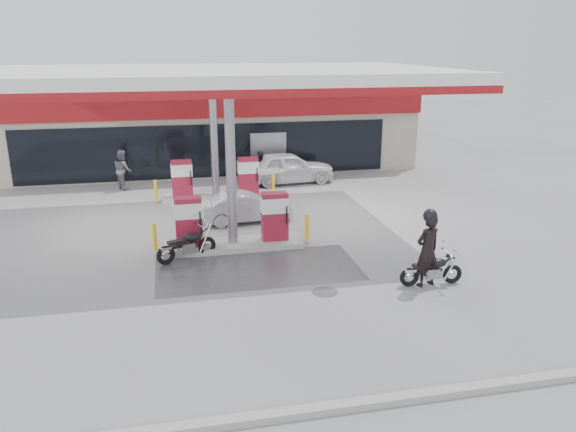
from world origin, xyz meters
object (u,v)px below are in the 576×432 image
Objects in this scene: pump_island_near at (233,227)px; attendant at (123,170)px; hatchback_silver at (245,207)px; biker_walking at (261,169)px; parked_motorcycle at (188,246)px; biker_main at (428,250)px; pump_island_far at (216,184)px; parked_car_left at (117,162)px; sedan_white at (288,167)px; parked_car_right at (350,155)px; main_motorcycle at (432,271)px.

attendant is (-3.98, 8.80, 0.20)m from pump_island_near.
biker_walking is (1.52, 5.50, 0.22)m from hatchback_silver.
parked_motorcycle is 9.76m from biker_walking.
biker_main is at bearing -104.30° from biker_walking.
biker_main is at bearing -51.15° from parked_motorcycle.
hatchback_silver is (0.80, -3.30, -0.15)m from pump_island_far.
parked_car_left is (-0.52, 3.20, -0.29)m from attendant.
sedan_white is at bearing 32.66° from pump_island_far.
hatchback_silver is 11.75m from parked_car_right.
biker_main reaches higher than biker_walking.
attendant reaches higher than pump_island_far.
attendant is 3.25m from parked_car_left.
sedan_white reaches higher than parked_car_right.
pump_island_near is 1.71m from parked_motorcycle.
pump_island_far is 9.99m from parked_car_right.
parked_motorcycle reaches higher than parked_car_right.
attendant is at bearing 148.70° from biker_walking.
pump_island_near is at bearing -90.00° from pump_island_far.
pump_island_far is at bearing -149.38° from attendant.
parked_car_right is at bearing 8.00° from biker_walking.
parked_car_right is at bearing -43.02° from hatchback_silver.
parked_car_right is (7.99, 12.00, -0.21)m from pump_island_near.
biker_walking is at bearing -140.10° from parked_car_left.
parked_motorcycle is 10.50m from sedan_white.
attendant is 1.16× the size of biker_walking.
parked_car_right reaches higher than main_motorcycle.
attendant is (-8.83, 12.95, -0.13)m from biker_main.
parked_car_left is at bearing 61.36° from sedan_white.
pump_island_far is 4.36m from sedan_white.
hatchback_silver reaches higher than main_motorcycle.
attendant is (-2.48, 9.58, 0.45)m from parked_motorcycle.
parked_car_left is at bearing 110.56° from pump_island_near.
parked_car_right is at bearing 36.92° from pump_island_far.
pump_island_far reaches higher than main_motorcycle.
pump_island_far is at bearing 54.37° from parked_motorcycle.
hatchback_silver is (0.80, 2.70, -0.15)m from pump_island_near.
biker_main is (-0.19, 0.01, 0.62)m from main_motorcycle.
biker_main is 15.68m from attendant.
main_motorcycle is at bearing -153.60° from hatchback_silver.
pump_island_near reaches higher than parked_car_left.
pump_island_near is at bearing 4.30° from parked_motorcycle.
hatchback_silver is at bearing 33.39° from parked_motorcycle.
pump_island_near is 3.28× the size of biker_walking.
parked_motorcycle is at bearing -45.61° from biker_main.
main_motorcycle is at bearing -170.43° from parked_car_left.
sedan_white is at bearing 66.27° from pump_island_near.
biker_main reaches higher than pump_island_far.
attendant is at bearing 168.20° from parked_car_left.
attendant reaches higher than main_motorcycle.
biker_main is at bearing -64.47° from pump_island_far.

